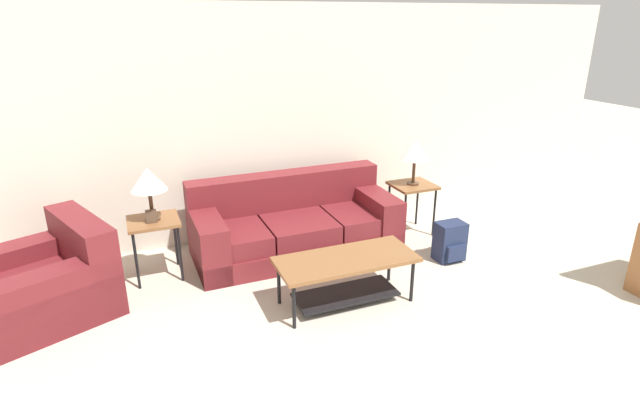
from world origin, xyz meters
name	(u,v)px	position (x,y,z in m)	size (l,w,h in m)	color
wall_back	(284,123)	(0.00, 4.77, 1.30)	(9.20, 0.06, 2.60)	silver
couch	(294,226)	(-0.11, 4.13, 0.29)	(2.20, 0.96, 0.82)	maroon
armchair	(48,283)	(-2.50, 3.76, 0.28)	(1.34, 1.32, 0.80)	maroon
coffee_table	(346,270)	(-0.04, 2.94, 0.33)	(1.25, 0.53, 0.45)	brown
side_table_left	(154,227)	(-1.57, 4.08, 0.53)	(0.48, 0.45, 0.61)	brown
side_table_right	(412,190)	(1.34, 4.08, 0.53)	(0.48, 0.45, 0.61)	brown
table_lamp_left	(148,180)	(-1.57, 4.08, 1.01)	(0.34, 0.34, 0.52)	#472D1E
table_lamp_right	(415,151)	(1.34, 4.08, 1.01)	(0.34, 0.34, 0.52)	#472D1E
backpack	(450,242)	(1.34, 3.30, 0.21)	(0.30, 0.29, 0.42)	#1E2847
picture_frame	(151,216)	(-1.58, 4.02, 0.67)	(0.10, 0.04, 0.13)	#4C3828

